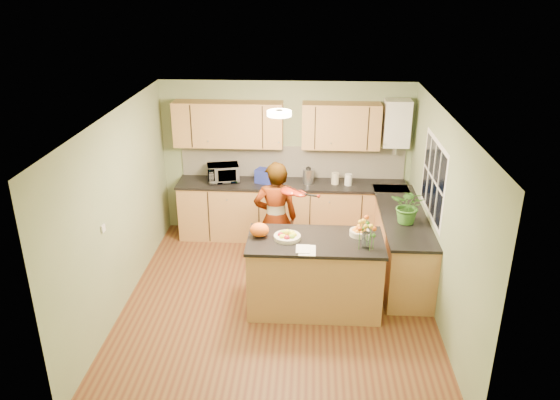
{
  "coord_description": "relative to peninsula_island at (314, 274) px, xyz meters",
  "views": [
    {
      "loc": [
        0.38,
        -6.16,
        4.01
      ],
      "look_at": [
        -0.0,
        0.5,
        1.25
      ],
      "focal_mm": 35.0,
      "sensor_mm": 36.0,
      "label": 1
    }
  ],
  "objects": [
    {
      "name": "light_switch",
      "position": [
        -2.46,
        -0.51,
        0.81
      ],
      "size": [
        0.02,
        0.09,
        0.09
      ],
      "primitive_type": "cube",
      "color": "white",
      "rests_on": "wall_left"
    },
    {
      "name": "wall_front",
      "position": [
        -0.47,
        -2.16,
        0.76
      ],
      "size": [
        4.0,
        0.02,
        2.5
      ],
      "primitive_type": "cube",
      "color": "gray",
      "rests_on": "floor"
    },
    {
      "name": "wall_right",
      "position": [
        1.53,
        0.09,
        0.76
      ],
      "size": [
        0.02,
        4.5,
        2.5
      ],
      "primitive_type": "cube",
      "color": "gray",
      "rests_on": "floor"
    },
    {
      "name": "potted_plant",
      "position": [
        1.23,
        0.63,
        0.7
      ],
      "size": [
        0.56,
        0.53,
        0.49
      ],
      "primitive_type": "imported",
      "rotation": [
        0.0,
        0.0,
        -0.41
      ],
      "color": "#3B7828",
      "rests_on": "right_counter"
    },
    {
      "name": "right_counter",
      "position": [
        1.23,
        0.94,
        -0.02
      ],
      "size": [
        0.62,
        2.24,
        0.94
      ],
      "color": "#B27847",
      "rests_on": "floor"
    },
    {
      "name": "peninsula_island",
      "position": [
        0.0,
        0.0,
        0.0
      ],
      "size": [
        1.69,
        0.87,
        0.97
      ],
      "color": "#B27847",
      "rests_on": "floor"
    },
    {
      "name": "wall_back",
      "position": [
        -0.47,
        2.34,
        0.76
      ],
      "size": [
        4.0,
        0.02,
        2.5
      ],
      "primitive_type": "cube",
      "color": "gray",
      "rests_on": "floor"
    },
    {
      "name": "back_counter",
      "position": [
        -0.37,
        2.04,
        -0.02
      ],
      "size": [
        3.64,
        0.62,
        0.94
      ],
      "color": "#B27847",
      "rests_on": "floor"
    },
    {
      "name": "blue_box",
      "position": [
        -0.8,
        2.04,
        0.56
      ],
      "size": [
        0.33,
        0.29,
        0.22
      ],
      "primitive_type": "cube",
      "rotation": [
        0.0,
        0.0,
        -0.37
      ],
      "color": "navy",
      "rests_on": "back_counter"
    },
    {
      "name": "window_right",
      "position": [
        1.52,
        0.69,
        1.06
      ],
      "size": [
        0.01,
        1.3,
        1.05
      ],
      "color": "white",
      "rests_on": "wall_right"
    },
    {
      "name": "flower_vase",
      "position": [
        0.6,
        -0.18,
        0.77
      ],
      "size": [
        0.23,
        0.23,
        0.43
      ],
      "rotation": [
        0.0,
        0.0,
        -0.08
      ],
      "color": "silver",
      "rests_on": "peninsula_island"
    },
    {
      "name": "ceiling",
      "position": [
        -0.47,
        0.09,
        2.01
      ],
      "size": [
        4.0,
        4.5,
        0.02
      ],
      "primitive_type": "cube",
      "color": "silver",
      "rests_on": "wall_back"
    },
    {
      "name": "boiler",
      "position": [
        1.23,
        2.18,
        1.41
      ],
      "size": [
        0.4,
        0.3,
        0.86
      ],
      "color": "white",
      "rests_on": "wall_back"
    },
    {
      "name": "ceiling_lamp",
      "position": [
        -0.47,
        0.39,
        1.97
      ],
      "size": [
        0.3,
        0.3,
        0.07
      ],
      "color": "#FFEABF",
      "rests_on": "ceiling"
    },
    {
      "name": "microwave",
      "position": [
        -1.47,
        2.07,
        0.59
      ],
      "size": [
        0.55,
        0.44,
        0.27
      ],
      "primitive_type": "imported",
      "rotation": [
        0.0,
        0.0,
        0.23
      ],
      "color": "white",
      "rests_on": "back_counter"
    },
    {
      "name": "floor",
      "position": [
        -0.47,
        0.09,
        -0.49
      ],
      "size": [
        4.5,
        4.5,
        0.0
      ],
      "primitive_type": "plane",
      "color": "#5D2D1A",
      "rests_on": "ground"
    },
    {
      "name": "violinist",
      "position": [
        -0.55,
        0.88,
        0.35
      ],
      "size": [
        0.66,
        0.48,
        1.68
      ],
      "primitive_type": "imported",
      "rotation": [
        0.0,
        0.0,
        3.28
      ],
      "color": "tan",
      "rests_on": "floor"
    },
    {
      "name": "splashback",
      "position": [
        -0.37,
        2.33,
        0.71
      ],
      "size": [
        3.6,
        0.02,
        0.52
      ],
      "primitive_type": "cube",
      "color": "white",
      "rests_on": "back_counter"
    },
    {
      "name": "fruit_dish",
      "position": [
        -0.35,
        -0.0,
        0.53
      ],
      "size": [
        0.33,
        0.33,
        0.12
      ],
      "color": "beige",
      "rests_on": "peninsula_island"
    },
    {
      "name": "jar_cream",
      "position": [
        0.32,
        2.04,
        0.55
      ],
      "size": [
        0.15,
        0.15,
        0.18
      ],
      "primitive_type": "cylinder",
      "rotation": [
        0.0,
        0.0,
        0.32
      ],
      "color": "beige",
      "rests_on": "back_counter"
    },
    {
      "name": "papers",
      "position": [
        -0.1,
        -0.3,
        0.49
      ],
      "size": [
        0.2,
        0.28,
        0.01
      ],
      "primitive_type": "cube",
      "color": "white",
      "rests_on": "peninsula_island"
    },
    {
      "name": "kettle",
      "position": [
        -0.11,
        2.05,
        0.58
      ],
      "size": [
        0.17,
        0.17,
        0.32
      ],
      "rotation": [
        0.0,
        0.0,
        0.01
      ],
      "color": "silver",
      "rests_on": "back_counter"
    },
    {
      "name": "orange_bag",
      "position": [
        -0.7,
        0.05,
        0.57
      ],
      "size": [
        0.25,
        0.22,
        0.18
      ],
      "primitive_type": "ellipsoid",
      "rotation": [
        0.0,
        0.0,
        -0.07
      ],
      "color": "orange",
      "rests_on": "peninsula_island"
    },
    {
      "name": "jar_white",
      "position": [
        0.52,
        2.0,
        0.54
      ],
      "size": [
        0.12,
        0.12,
        0.18
      ],
      "primitive_type": "cylinder",
      "rotation": [
        0.0,
        0.0,
        0.02
      ],
      "color": "white",
      "rests_on": "back_counter"
    },
    {
      "name": "violin",
      "position": [
        -0.35,
        0.66,
        0.86
      ],
      "size": [
        0.68,
        0.59,
        0.17
      ],
      "primitive_type": null,
      "rotation": [
        0.17,
        0.0,
        -0.61
      ],
      "color": "#4D0D04",
      "rests_on": "violinist"
    },
    {
      "name": "upper_cabinets",
      "position": [
        -0.65,
        2.17,
        1.36
      ],
      "size": [
        3.2,
        0.34,
        0.7
      ],
      "color": "#B27847",
      "rests_on": "wall_back"
    },
    {
      "name": "wall_left",
      "position": [
        -2.47,
        0.09,
        0.76
      ],
      "size": [
        0.02,
        4.5,
        2.5
      ],
      "primitive_type": "cube",
      "color": "gray",
      "rests_on": "floor"
    },
    {
      "name": "orange_bowl",
      "position": [
        0.55,
        0.15,
        0.54
      ],
      "size": [
        0.25,
        0.25,
        0.14
      ],
      "color": "beige",
      "rests_on": "peninsula_island"
    }
  ]
}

